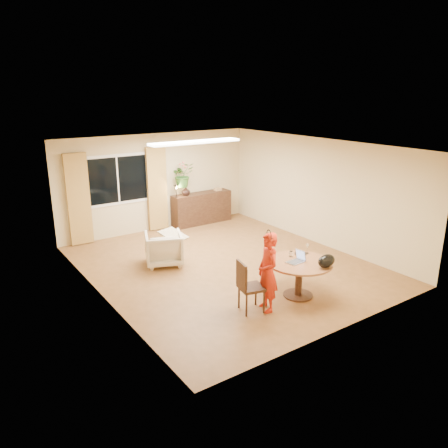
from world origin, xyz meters
The scene contains 24 objects.
floor centered at (0.00, 0.00, 0.00)m, with size 6.50×6.50×0.00m, color brown.
ceiling centered at (0.00, 0.00, 2.60)m, with size 6.50×6.50×0.00m, color white.
wall_back centered at (0.00, 3.25, 1.30)m, with size 5.50×5.50×0.00m, color #CCB284.
wall_left centered at (-2.75, 0.00, 1.30)m, with size 6.50×6.50×0.00m, color #CCB284.
wall_right centered at (2.75, 0.00, 1.30)m, with size 6.50×6.50×0.00m, color #CCB284.
window centered at (-1.10, 3.23, 1.50)m, with size 1.70×0.03×1.30m.
curtain_left centered at (-2.15, 3.15, 1.15)m, with size 0.55×0.08×2.25m, color olive.
curtain_right centered at (-0.05, 3.15, 1.15)m, with size 0.55×0.08×2.25m, color olive.
ceiling_panel centered at (0.00, 1.20, 2.57)m, with size 2.20×0.35×0.05m, color white.
dining_table centered at (0.26, -1.98, 0.54)m, with size 1.20×1.20×0.68m.
dining_chair centered at (-0.81, -1.93, 0.46)m, with size 0.44×0.40×0.92m, color black, non-canonical shape.
child centered at (-0.56, -2.06, 0.70)m, with size 0.34×0.51×1.40m, color red.
laptop centered at (0.17, -1.96, 0.79)m, with size 0.33×0.22×0.22m, color #B7B7BC, non-canonical shape.
tumbler centered at (0.31, -1.69, 0.73)m, with size 0.07×0.07×0.10m, color white, non-canonical shape.
wine_glass centered at (0.68, -1.75, 0.78)m, with size 0.07×0.07×0.19m, color white, non-canonical shape.
pot_lid centered at (0.54, -1.71, 0.70)m, with size 0.22×0.22×0.04m, color white, non-canonical shape.
handbag centered at (0.46, -2.44, 0.80)m, with size 0.36×0.21×0.24m, color black, non-canonical shape.
armchair centered at (-1.08, 0.84, 0.36)m, with size 0.77×0.79×0.72m, color beige.
throw centered at (-0.87, 0.76, 0.74)m, with size 0.45×0.55×0.03m, color beige, non-canonical shape.
sideboard centered at (1.25, 3.01, 0.44)m, with size 1.78×0.43×0.89m, color black.
vase centered at (0.75, 3.01, 1.01)m, with size 0.24×0.24×0.25m, color black.
bouquet centered at (0.66, 3.01, 1.47)m, with size 0.59×0.51×0.66m, color #275F23.
book_stack centered at (1.81, 3.01, 0.93)m, with size 0.20×0.15×0.08m, color #966D4C, non-canonical shape.
desk_lamp centered at (0.42, 2.96, 1.06)m, with size 0.14×0.14×0.35m, color black, non-canonical shape.
Camera 1 is at (-5.09, -7.29, 3.68)m, focal length 35.00 mm.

